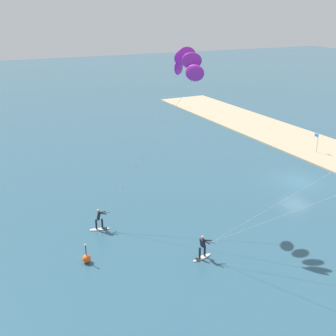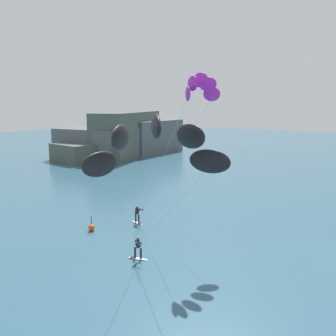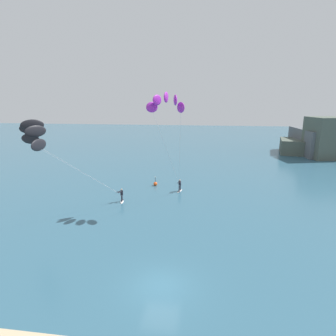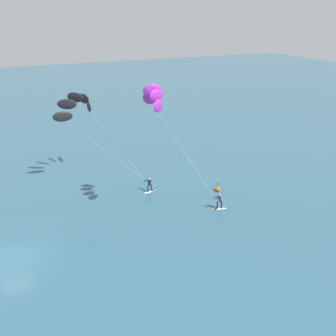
{
  "view_description": "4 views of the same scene",
  "coord_description": "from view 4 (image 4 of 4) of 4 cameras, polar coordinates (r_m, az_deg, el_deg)",
  "views": [
    {
      "loc": [
        -26.99,
        27.41,
        15.31
      ],
      "look_at": [
        -2.06,
        14.9,
        4.62
      ],
      "focal_mm": 44.1,
      "sensor_mm": 36.0,
      "label": 1
    },
    {
      "loc": [
        -28.44,
        -0.51,
        10.93
      ],
      "look_at": [
        -1.63,
        15.88,
        5.57
      ],
      "focal_mm": 42.43,
      "sensor_mm": 36.0,
      "label": 2
    },
    {
      "loc": [
        2.54,
        -15.77,
        12.2
      ],
      "look_at": [
        -1.75,
        17.13,
        3.92
      ],
      "focal_mm": 29.36,
      "sensor_mm": 36.0,
      "label": 3
    },
    {
      "loc": [
        30.69,
        -0.11,
        19.11
      ],
      "look_at": [
        -2.67,
        15.12,
        4.48
      ],
      "focal_mm": 43.37,
      "sensor_mm": 36.0,
      "label": 4
    }
  ],
  "objects": [
    {
      "name": "ground_plane",
      "position": [
        36.15,
        -20.93,
        -11.79
      ],
      "size": [
        240.0,
        240.0,
        0.0
      ],
      "primitive_type": "plane",
      "color": "#2D566B"
    },
    {
      "name": "kitesurfer_nearshore",
      "position": [
        35.7,
        -1.5,
        9.16
      ],
      "size": [
        4.26,
        8.29,
        12.99
      ],
      "color": "white",
      "rests_on": "ground"
    },
    {
      "name": "kitesurfer_mid_water",
      "position": [
        46.52,
        -12.5,
        8.31
      ],
      "size": [
        9.75,
        9.64,
        10.36
      ],
      "color": "white",
      "rests_on": "ground"
    },
    {
      "name": "marker_buoy",
      "position": [
        45.37,
        7.0,
        -2.92
      ],
      "size": [
        0.56,
        0.56,
        1.38
      ],
      "color": "#EA5119",
      "rests_on": "ground"
    }
  ]
}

